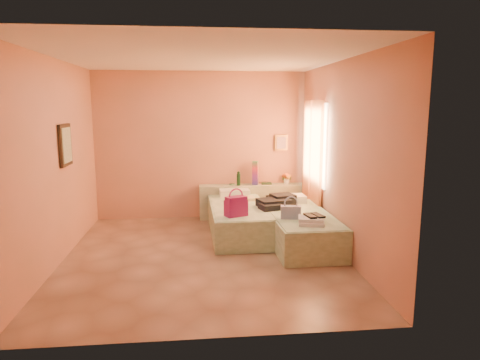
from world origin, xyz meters
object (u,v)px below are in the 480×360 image
object	(u,v)px
flower_vase	(287,178)
towel_stack	(312,221)
bed_right	(300,229)
magenta_handbag	(236,206)
blue_handbag	(291,212)
bed_left	(239,220)
headboard_ledge	(252,201)
water_bottle	(239,179)
green_book	(267,183)

from	to	relation	value
flower_vase	towel_stack	world-z (taller)	flower_vase
bed_right	magenta_handbag	size ratio (longest dim) A/B	6.12
blue_handbag	bed_left	bearing A→B (deg)	137.86
headboard_ledge	blue_handbag	size ratio (longest dim) A/B	6.87
headboard_ledge	magenta_handbag	world-z (taller)	magenta_handbag
headboard_ledge	water_bottle	world-z (taller)	water_bottle
green_book	blue_handbag	distance (m)	2.03
water_bottle	magenta_handbag	distance (m)	1.73
bed_left	green_book	world-z (taller)	green_book
water_bottle	magenta_handbag	bearing A→B (deg)	-97.02
bed_right	water_bottle	bearing A→B (deg)	114.78
water_bottle	green_book	distance (m)	0.57
magenta_handbag	towel_stack	size ratio (longest dim) A/B	0.93
blue_handbag	bed_right	bearing A→B (deg)	64.93
flower_vase	blue_handbag	distance (m)	2.05
towel_stack	headboard_ledge	bearing A→B (deg)	102.92
bed_right	towel_stack	world-z (taller)	towel_stack
headboard_ledge	water_bottle	bearing A→B (deg)	-169.62
green_book	headboard_ledge	bearing A→B (deg)	-168.75
flower_vase	water_bottle	bearing A→B (deg)	-175.94
water_bottle	towel_stack	xyz separation A→B (m)	(0.81, -2.30, -0.23)
green_book	towel_stack	distance (m)	2.40
green_book	magenta_handbag	bearing A→B (deg)	-109.13
headboard_ledge	flower_vase	xyz separation A→B (m)	(0.68, 0.02, 0.45)
water_bottle	bed_right	bearing A→B (deg)	-64.15
bed_right	green_book	size ratio (longest dim) A/B	10.42
bed_left	bed_right	bearing A→B (deg)	-35.41
headboard_ledge	towel_stack	xyz separation A→B (m)	(0.54, -2.35, 0.23)
bed_right	blue_handbag	world-z (taller)	blue_handbag
green_book	blue_handbag	bearing A→B (deg)	-85.18
bed_left	towel_stack	xyz separation A→B (m)	(0.91, -1.26, 0.30)
flower_vase	green_book	bearing A→B (deg)	177.32
bed_left	blue_handbag	bearing A→B (deg)	-54.08
flower_vase	magenta_handbag	distance (m)	2.13
bed_left	magenta_handbag	bearing A→B (deg)	-100.34
headboard_ledge	bed_left	xyz separation A→B (m)	(-0.38, -1.09, -0.08)
headboard_ledge	towel_stack	size ratio (longest dim) A/B	5.86
water_bottle	green_book	world-z (taller)	water_bottle
flower_vase	magenta_handbag	world-z (taller)	flower_vase
bed_left	magenta_handbag	xyz separation A→B (m)	(-0.11, -0.67, 0.40)
bed_right	flower_vase	world-z (taller)	flower_vase
bed_left	green_book	xyz separation A→B (m)	(0.66, 1.12, 0.42)
headboard_ledge	bed_left	distance (m)	1.15
flower_vase	blue_handbag	size ratio (longest dim) A/B	0.84
headboard_ledge	flower_vase	bearing A→B (deg)	1.47
headboard_ledge	flower_vase	size ratio (longest dim) A/B	8.17
towel_stack	water_bottle	bearing A→B (deg)	109.49
magenta_handbag	blue_handbag	xyz separation A→B (m)	(0.80, -0.24, -0.06)
bed_right	magenta_handbag	xyz separation A→B (m)	(-1.01, -0.06, 0.40)
bed_left	water_bottle	bearing A→B (deg)	83.38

